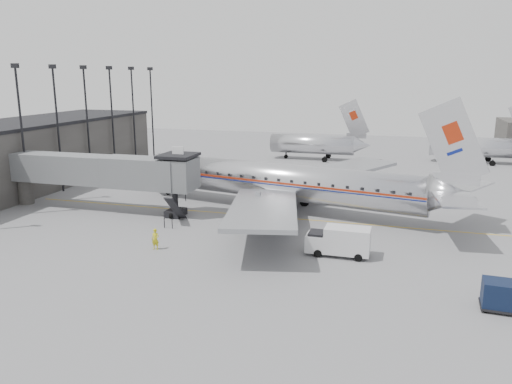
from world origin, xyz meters
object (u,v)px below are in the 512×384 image
(airliner, at_px, (284,182))
(baggage_cart_navy, at_px, (502,295))
(service_van, at_px, (339,241))
(ramp_worker, at_px, (155,239))

(airliner, relative_size, baggage_cart_navy, 15.70)
(service_van, bearing_deg, airliner, 121.80)
(airliner, bearing_deg, ramp_worker, -104.85)
(ramp_worker, bearing_deg, airliner, 61.01)
(baggage_cart_navy, bearing_deg, ramp_worker, 174.14)
(baggage_cart_navy, relative_size, ramp_worker, 1.39)
(service_van, height_order, ramp_worker, service_van)
(service_van, distance_m, ramp_worker, 14.96)
(airliner, height_order, baggage_cart_navy, airliner)
(airliner, height_order, ramp_worker, airliner)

